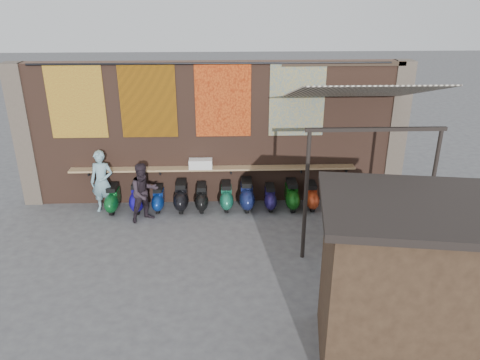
{
  "coord_description": "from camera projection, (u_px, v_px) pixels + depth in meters",
  "views": [
    {
      "loc": [
        0.3,
        -9.91,
        5.9
      ],
      "look_at": [
        0.71,
        1.2,
        1.21
      ],
      "focal_mm": 35.0,
      "sensor_mm": 36.0,
      "label": 1
    }
  ],
  "objects": [
    {
      "name": "scooter_stool_0",
      "position": [
        113.0,
        199.0,
        12.99
      ],
      "size": [
        0.35,
        0.78,
        0.74
      ],
      "primitive_type": null,
      "color": "#0B5020",
      "rests_on": "ground"
    },
    {
      "name": "tapestry_sun",
      "position": [
        148.0,
        101.0,
        12.47
      ],
      "size": [
        1.5,
        0.02,
        2.0
      ],
      "primitive_type": "cube",
      "color": "#C4710B",
      "rests_on": "brick_wall"
    },
    {
      "name": "brick_wall",
      "position": [
        213.0,
        134.0,
        13.12
      ],
      "size": [
        10.0,
        0.4,
        4.0
      ],
      "primitive_type": "cube",
      "color": "brown",
      "rests_on": "ground"
    },
    {
      "name": "awning_post_right",
      "position": [
        430.0,
        195.0,
        10.42
      ],
      "size": [
        0.09,
        0.09,
        3.1
      ],
      "primitive_type": "cylinder",
      "color": "black",
      "rests_on": "ground"
    },
    {
      "name": "awning_ledger",
      "position": [
        344.0,
        64.0,
        12.29
      ],
      "size": [
        3.3,
        0.08,
        0.12
      ],
      "primitive_type": "cube",
      "color": "#33261C",
      "rests_on": "brick_wall"
    },
    {
      "name": "stall_roof",
      "position": [
        420.0,
        207.0,
        6.9
      ],
      "size": [
        3.2,
        2.64,
        0.12
      ],
      "primitive_type": "cube",
      "rotation": [
        0.0,
        0.0,
        -0.15
      ],
      "color": "black",
      "rests_on": "market_stall"
    },
    {
      "name": "scooter_stool_2",
      "position": [
        159.0,
        199.0,
        13.08
      ],
      "size": [
        0.32,
        0.71,
        0.67
      ],
      "primitive_type": null,
      "color": "navy",
      "rests_on": "ground"
    },
    {
      "name": "scooter_stool_7",
      "position": [
        270.0,
        197.0,
        13.16
      ],
      "size": [
        0.32,
        0.71,
        0.67
      ],
      "primitive_type": null,
      "color": "#211855",
      "rests_on": "ground"
    },
    {
      "name": "market_stall",
      "position": [
        406.0,
        289.0,
        7.46
      ],
      "size": [
        2.85,
        2.31,
        2.79
      ],
      "primitive_type": "cube",
      "rotation": [
        0.0,
        0.0,
        -0.15
      ],
      "color": "black",
      "rests_on": "ground"
    },
    {
      "name": "scooter_stool_9",
      "position": [
        311.0,
        196.0,
        13.19
      ],
      "size": [
        0.35,
        0.77,
        0.73
      ],
      "primitive_type": null,
      "color": "#A63316",
      "rests_on": "ground"
    },
    {
      "name": "shopper_navy",
      "position": [
        356.0,
        216.0,
        11.0
      ],
      "size": [
        1.02,
        0.52,
        1.67
      ],
      "primitive_type": "imported",
      "rotation": [
        0.0,
        0.0,
        3.26
      ],
      "color": "black",
      "rests_on": "ground"
    },
    {
      "name": "scooter_stool_1",
      "position": [
        138.0,
        196.0,
        13.04
      ],
      "size": [
        0.39,
        0.86,
        0.82
      ],
      "primitive_type": null,
      "color": "#170D8F",
      "rests_on": "ground"
    },
    {
      "name": "scooter_stool_3",
      "position": [
        182.0,
        196.0,
        13.08
      ],
      "size": [
        0.38,
        0.85,
        0.81
      ],
      "primitive_type": null,
      "color": "black",
      "rests_on": "ground"
    },
    {
      "name": "pier_left",
      "position": [
        25.0,
        136.0,
        12.94
      ],
      "size": [
        0.5,
        0.5,
        4.0
      ],
      "primitive_type": "cube",
      "color": "#4C4238",
      "rests_on": "ground"
    },
    {
      "name": "shelf_box",
      "position": [
        201.0,
        164.0,
        13.03
      ],
      "size": [
        0.65,
        0.3,
        0.26
      ],
      "primitive_type": "cube",
      "color": "white",
      "rests_on": "eating_counter"
    },
    {
      "name": "hang_rail",
      "position": [
        211.0,
        63.0,
        12.14
      ],
      "size": [
        9.5,
        0.06,
        0.06
      ],
      "primitive_type": "cylinder",
      "rotation": [
        0.0,
        1.57,
        0.0
      ],
      "color": "black",
      "rests_on": "brick_wall"
    },
    {
      "name": "shopper_grey",
      "position": [
        387.0,
        206.0,
        11.63
      ],
      "size": [
        1.16,
        0.89,
        1.58
      ],
      "primitive_type": "imported",
      "rotation": [
        0.0,
        0.0,
        2.81
      ],
      "color": "slate",
      "rests_on": "ground"
    },
    {
      "name": "shopper_tan",
      "position": [
        346.0,
        215.0,
        11.07
      ],
      "size": [
        0.97,
        0.91,
        1.67
      ],
      "primitive_type": "imported",
      "rotation": [
        0.0,
        0.0,
        0.63
      ],
      "color": "#816E52",
      "rests_on": "ground"
    },
    {
      "name": "scooter_stool_4",
      "position": [
        202.0,
        198.0,
        13.09
      ],
      "size": [
        0.34,
        0.76,
        0.72
      ],
      "primitive_type": null,
      "color": "black",
      "rests_on": "ground"
    },
    {
      "name": "awning_header",
      "position": [
        376.0,
        129.0,
        9.78
      ],
      "size": [
        3.0,
        0.08,
        0.08
      ],
      "primitive_type": "cube",
      "color": "black",
      "rests_on": "awning_post_left"
    },
    {
      "name": "awning_post_left",
      "position": [
        306.0,
        197.0,
        10.33
      ],
      "size": [
        0.09,
        0.09,
        3.1
      ],
      "primitive_type": "cylinder",
      "color": "black",
      "rests_on": "ground"
    },
    {
      "name": "ground",
      "position": [
        213.0,
        245.0,
        11.41
      ],
      "size": [
        70.0,
        70.0,
        0.0
      ],
      "primitive_type": "plane",
      "color": "#474749",
      "rests_on": "ground"
    },
    {
      "name": "tapestry_redgold",
      "position": [
        76.0,
        102.0,
        12.41
      ],
      "size": [
        1.5,
        0.02,
        2.0
      ],
      "primitive_type": "cube",
      "color": "maroon",
      "rests_on": "brick_wall"
    },
    {
      "name": "scooter_stool_8",
      "position": [
        292.0,
        195.0,
        13.15
      ],
      "size": [
        0.38,
        0.84,
        0.79
      ],
      "primitive_type": null,
      "color": "#0D440F",
      "rests_on": "ground"
    },
    {
      "name": "scooter_stool_6",
      "position": [
        247.0,
        195.0,
        13.13
      ],
      "size": [
        0.4,
        0.88,
        0.83
      ],
      "primitive_type": null,
      "color": "#131B49",
      "rests_on": "ground"
    },
    {
      "name": "diner_right",
      "position": [
        144.0,
        192.0,
        12.32
      ],
      "size": [
        1.0,
        0.95,
        1.62
      ],
      "primitive_type": "imported",
      "rotation": [
        0.0,
        0.0,
        0.58
      ],
      "color": "#281F26",
      "rests_on": "ground"
    },
    {
      "name": "diner_left",
      "position": [
        102.0,
        182.0,
        12.8
      ],
      "size": [
        0.7,
        0.51,
        1.77
      ],
      "primitive_type": "imported",
      "rotation": [
        0.0,
        0.0,
        -0.14
      ],
      "color": "#7AA4B2",
      "rests_on": "ground"
    },
    {
      "name": "awning_canvas",
      "position": [
        359.0,
        92.0,
        10.98
      ],
      "size": [
        3.2,
        3.28,
        0.97
      ],
      "primitive_type": "cube",
      "rotation": [
        -0.28,
        0.0,
        0.0
      ],
      "color": "beige",
      "rests_on": "brick_wall"
    },
    {
      "name": "tapestry_orange",
      "position": [
        223.0,
        100.0,
        12.54
      ],
      "size": [
        1.5,
        0.02,
        2.0
      ],
      "primitive_type": "cube",
      "color": "#D3531A",
      "rests_on": "brick_wall"
    },
    {
      "name": "stall_shelf",
      "position": [
        392.0,
        273.0,
        8.52
      ],
      "size": [
        2.13,
        0.43,
        0.06
      ],
      "primitive_type": "cube",
      "rotation": [
        0.0,
        0.0,
        -0.15
      ],
      "color": "#473321",
      "rests_on": "market_stall"
    },
    {
      "name": "eating_counter",
      "position": [
        213.0,
        168.0,
        13.13
      ],
      "size": [
        8.0,
        0.32,
        0.05
      ],
      "primitive_type": "cube",
      "color": "#9E7A51",
      "rests_on": "brick_wall"
    },
    {
      "name": "stall_sign",
      "position": [
        400.0,
        225.0,
        8.13
      ],
      "size": [
        1.19,
        0.22,
        0.5
      ],
      "primitive_type": "cube",
      "rotation": [
        0.0,
        0.0,
        -0.15
      ],
      "color": "gold",
      "rests_on": "market_stall"
    },
    {
      "name": "pier_right",
      "position": [
        396.0,
        132.0,
        13.29
      ],
      "size": [
        0.5,
        0.5,
        4.0
      ],
      "primitive_type": "cube",
      "color": "#4C4238",
      "rests_on": "ground"
    },
    {
      "name": "tapestry_multi",
      "position": [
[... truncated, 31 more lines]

